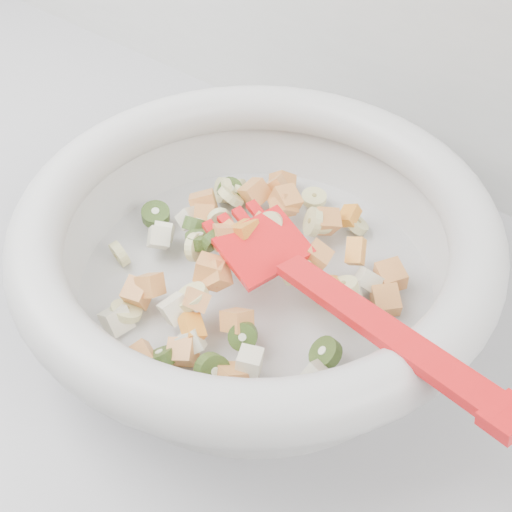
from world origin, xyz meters
The scene contains 2 objects.
counter centered at (0.00, 1.45, 0.45)m, with size 2.00×0.60×0.90m, color #9C9CA1.
mixing_bowl centered at (0.15, 1.48, 0.96)m, with size 0.45×0.40×0.13m.
Camera 1 is at (0.40, 1.18, 1.34)m, focal length 45.00 mm.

